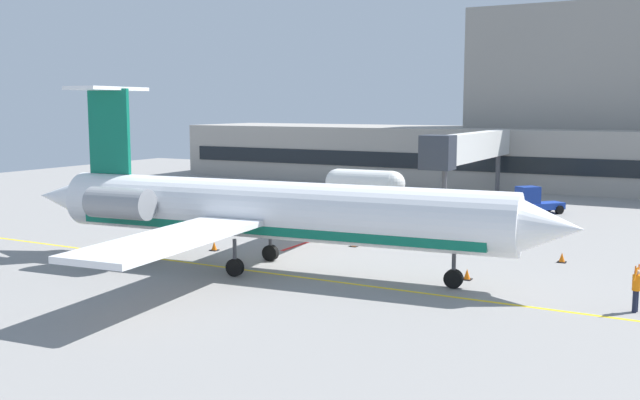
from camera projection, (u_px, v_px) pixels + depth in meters
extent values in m
cube|color=gray|center=(269.00, 267.00, 38.90)|extent=(120.00, 120.00, 0.10)
cube|color=yellow|center=(255.00, 271.00, 37.67)|extent=(108.00, 0.24, 0.01)
cube|color=red|center=(314.00, 240.00, 46.45)|extent=(0.30, 8.00, 0.01)
cube|color=gray|center=(516.00, 157.00, 78.36)|extent=(78.58, 13.66, 6.18)
cube|color=gray|center=(625.00, 67.00, 75.31)|extent=(31.53, 9.56, 12.91)
cube|color=black|center=(500.00, 164.00, 72.41)|extent=(75.43, 0.12, 1.66)
cube|color=silver|center=(476.00, 146.00, 64.04)|extent=(1.40, 18.44, 2.40)
cube|color=#2D333D|center=(438.00, 152.00, 55.23)|extent=(2.40, 2.00, 2.64)
cylinder|color=#4C4C51|center=(498.00, 174.00, 71.17)|extent=(0.44, 0.44, 3.83)
cylinder|color=#4C4C51|center=(444.00, 191.00, 57.11)|extent=(0.44, 0.44, 3.83)
cylinder|color=white|center=(274.00, 210.00, 37.49)|extent=(25.11, 5.34, 3.03)
cube|color=#0C664C|center=(274.00, 226.00, 37.60)|extent=(22.60, 4.81, 0.55)
cone|color=white|center=(545.00, 227.00, 32.20)|extent=(3.60, 3.27, 2.97)
cone|color=white|center=(66.00, 197.00, 42.90)|extent=(4.16, 2.93, 2.58)
cube|color=white|center=(303.00, 201.00, 44.54)|extent=(4.47, 11.24, 0.28)
cube|color=white|center=(170.00, 239.00, 31.79)|extent=(4.47, 11.24, 0.28)
cylinder|color=gray|center=(172.00, 193.00, 42.76)|extent=(3.78, 2.00, 1.67)
cylinder|color=gray|center=(120.00, 203.00, 38.40)|extent=(3.78, 2.00, 1.67)
cube|color=#0C664C|center=(109.00, 131.00, 41.08)|extent=(2.74, 0.49, 4.82)
cube|color=white|center=(108.00, 89.00, 40.76)|extent=(2.56, 5.03, 0.20)
cylinder|color=#3F3F44|center=(454.00, 261.00, 34.03)|extent=(0.20, 0.20, 1.23)
cylinder|color=black|center=(453.00, 279.00, 34.14)|extent=(0.93, 0.43, 0.90)
cylinder|color=#3F3F44|center=(270.00, 238.00, 40.02)|extent=(0.20, 0.20, 1.23)
cylinder|color=black|center=(270.00, 253.00, 40.13)|extent=(0.93, 0.43, 0.90)
cylinder|color=#3F3F44|center=(235.00, 251.00, 36.43)|extent=(0.20, 0.20, 1.23)
cylinder|color=black|center=(235.00, 267.00, 36.54)|extent=(0.93, 0.43, 0.90)
cube|color=#E5B20C|center=(365.00, 217.00, 51.76)|extent=(4.15, 2.62, 0.57)
cube|color=#C3970A|center=(377.00, 206.00, 50.90)|extent=(1.88, 1.85, 1.25)
cylinder|color=black|center=(387.00, 222.00, 51.47)|extent=(0.75, 0.45, 0.70)
cylinder|color=black|center=(372.00, 225.00, 50.28)|extent=(0.75, 0.45, 0.70)
cylinder|color=black|center=(359.00, 218.00, 53.32)|extent=(0.75, 0.45, 0.70)
cylinder|color=black|center=(344.00, 220.00, 52.13)|extent=(0.75, 0.45, 0.70)
cube|color=#19389E|center=(539.00, 206.00, 57.65)|extent=(3.71, 3.97, 0.54)
cube|color=navy|center=(528.00, 195.00, 57.13)|extent=(2.01, 2.05, 1.35)
cylinder|color=black|center=(530.00, 212.00, 56.54)|extent=(0.67, 0.71, 0.70)
cylinder|color=black|center=(519.00, 209.00, 57.85)|extent=(0.67, 0.71, 0.70)
cylinder|color=black|center=(559.00, 210.00, 57.52)|extent=(0.67, 0.71, 0.70)
cylinder|color=black|center=(548.00, 207.00, 58.82)|extent=(0.67, 0.71, 0.70)
cylinder|color=white|center=(365.00, 182.00, 67.02)|extent=(5.64, 2.57, 2.35)
sphere|color=white|center=(393.00, 184.00, 65.80)|extent=(2.30, 2.30, 2.30)
sphere|color=white|center=(338.00, 181.00, 68.23)|extent=(2.30, 2.30, 2.30)
cube|color=#59595B|center=(349.00, 196.00, 67.98)|extent=(0.60, 2.11, 0.35)
cube|color=#59595B|center=(381.00, 198.00, 66.40)|extent=(0.60, 2.11, 0.35)
cylinder|color=#191E33|center=(635.00, 302.00, 30.07)|extent=(0.18, 0.18, 0.93)
cylinder|color=#191E33|center=(636.00, 301.00, 30.22)|extent=(0.18, 0.18, 0.93)
cylinder|color=orange|center=(636.00, 283.00, 30.04)|extent=(0.34, 0.34, 0.66)
sphere|color=tan|center=(637.00, 272.00, 29.98)|extent=(0.24, 0.24, 0.24)
cylinder|color=orange|center=(635.00, 274.00, 29.83)|extent=(0.17, 0.40, 0.50)
cylinder|color=#F2590C|center=(636.00, 269.00, 29.80)|extent=(0.06, 0.06, 0.28)
cylinder|color=orange|center=(639.00, 273.00, 30.15)|extent=(0.17, 0.40, 0.50)
cylinder|color=#F2590C|center=(639.00, 267.00, 30.12)|extent=(0.06, 0.06, 0.28)
cone|color=orange|center=(354.00, 242.00, 44.25)|extent=(0.36, 0.36, 0.55)
cube|color=black|center=(354.00, 246.00, 44.29)|extent=(0.47, 0.47, 0.04)
cone|color=orange|center=(214.00, 246.00, 43.04)|extent=(0.36, 0.36, 0.55)
cube|color=black|center=(214.00, 250.00, 43.07)|extent=(0.47, 0.47, 0.04)
cone|color=orange|center=(467.00, 274.00, 35.81)|extent=(0.36, 0.36, 0.55)
cube|color=black|center=(467.00, 279.00, 35.84)|extent=(0.47, 0.47, 0.04)
cone|color=orange|center=(562.00, 257.00, 39.77)|extent=(0.36, 0.36, 0.55)
cube|color=black|center=(562.00, 262.00, 39.80)|extent=(0.47, 0.47, 0.04)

